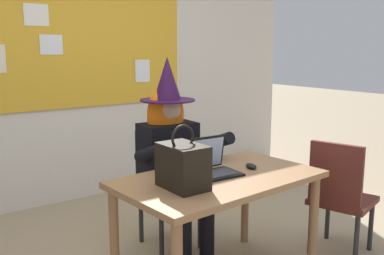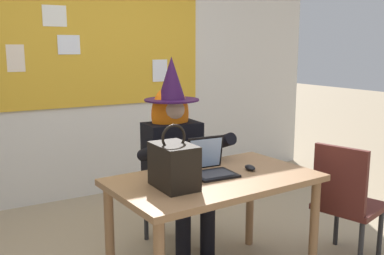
{
  "view_description": "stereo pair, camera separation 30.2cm",
  "coord_description": "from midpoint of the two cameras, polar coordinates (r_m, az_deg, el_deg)",
  "views": [
    {
      "loc": [
        -1.63,
        -2.08,
        1.55
      ],
      "look_at": [
        0.12,
        0.32,
        1.0
      ],
      "focal_mm": 40.99,
      "sensor_mm": 36.0,
      "label": 1
    },
    {
      "loc": [
        -1.38,
        -2.25,
        1.55
      ],
      "look_at": [
        0.12,
        0.32,
        1.0
      ],
      "focal_mm": 40.99,
      "sensor_mm": 36.0,
      "label": 2
    }
  ],
  "objects": [
    {
      "name": "computer_mouse",
      "position": [
        2.98,
        4.79,
        -5.04
      ],
      "size": [
        0.08,
        0.11,
        0.03
      ],
      "primitive_type": "ellipsoid",
      "rotation": [
        0.0,
        0.0,
        -0.2
      ],
      "color": "black",
      "rests_on": "desk_main"
    },
    {
      "name": "laptop",
      "position": [
        2.85,
        -0.16,
        -4.99
      ],
      "size": [
        0.28,
        0.28,
        0.23
      ],
      "rotation": [
        0.0,
        0.0,
        -0.05
      ],
      "color": "black",
      "rests_on": "desk_main"
    },
    {
      "name": "person_costumed",
      "position": [
        3.31,
        -5.22,
        -2.55
      ],
      "size": [
        0.61,
        0.68,
        1.48
      ],
      "rotation": [
        0.0,
        0.0,
        -1.61
      ],
      "color": "black",
      "rests_on": "ground"
    },
    {
      "name": "handbag",
      "position": [
        2.55,
        -4.61,
        -5.02
      ],
      "size": [
        0.2,
        0.3,
        0.38
      ],
      "rotation": [
        0.0,
        0.0,
        -0.21
      ],
      "color": "black",
      "rests_on": "desk_main"
    },
    {
      "name": "wall_back_bulletin",
      "position": [
        4.56,
        -17.01,
        8.87
      ],
      "size": [
        5.58,
        2.34,
        2.89
      ],
      "color": "silver",
      "rests_on": "ground"
    },
    {
      "name": "chair_at_desk",
      "position": [
        3.49,
        -6.07,
        -6.85
      ],
      "size": [
        0.45,
        0.45,
        0.91
      ],
      "rotation": [
        0.0,
        0.0,
        -1.63
      ],
      "color": "#2D3347",
      "rests_on": "ground"
    },
    {
      "name": "chair_extra_corner",
      "position": [
        3.37,
        16.23,
        -8.26
      ],
      "size": [
        0.52,
        0.52,
        0.88
      ],
      "rotation": [
        0.0,
        0.0,
        0.28
      ],
      "color": "#4C1E19",
      "rests_on": "ground"
    },
    {
      "name": "desk_main",
      "position": [
        2.83,
        0.45,
        -8.21
      ],
      "size": [
        1.34,
        0.84,
        0.73
      ],
      "rotation": [
        0.0,
        0.0,
        0.06
      ],
      "color": "#8E6642",
      "rests_on": "ground"
    }
  ]
}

